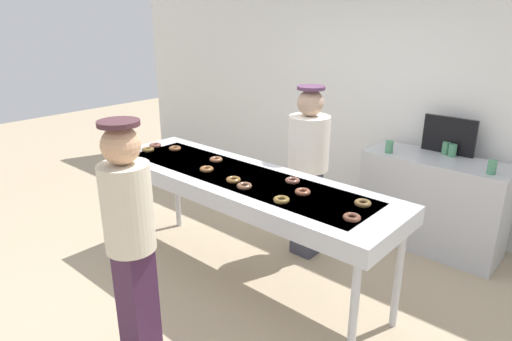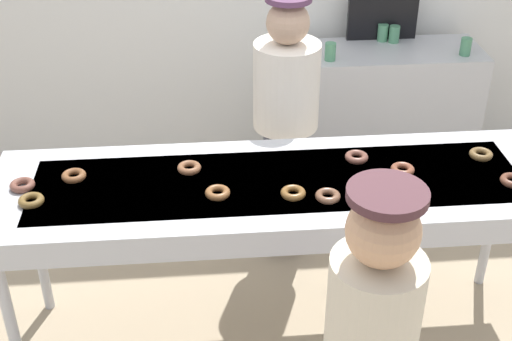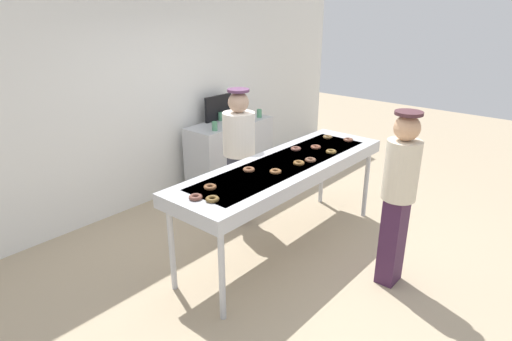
% 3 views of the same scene
% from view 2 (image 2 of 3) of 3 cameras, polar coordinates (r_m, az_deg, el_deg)
% --- Properties ---
extents(ground_plane, '(16.00, 16.00, 0.00)m').
position_cam_2_polar(ground_plane, '(3.99, 1.59, -13.13)').
color(ground_plane, tan).
extents(fryer_conveyor, '(2.77, 0.82, 1.01)m').
position_cam_2_polar(fryer_conveyor, '(3.40, 1.82, -1.87)').
color(fryer_conveyor, '#B7BABF').
rests_on(fryer_conveyor, ground).
extents(chocolate_donut_1, '(0.17, 0.17, 0.03)m').
position_cam_2_polar(chocolate_donut_1, '(3.23, 5.89, -2.09)').
color(chocolate_donut_1, brown).
rests_on(chocolate_donut_1, fryer_conveyor).
extents(chocolate_donut_2, '(0.16, 0.16, 0.03)m').
position_cam_2_polar(chocolate_donut_2, '(3.30, 12.45, -1.93)').
color(chocolate_donut_2, brown).
rests_on(chocolate_donut_2, fryer_conveyor).
extents(chocolate_donut_3, '(0.17, 0.17, 0.03)m').
position_cam_2_polar(chocolate_donut_3, '(3.24, -3.16, -1.82)').
color(chocolate_donut_3, brown).
rests_on(chocolate_donut_3, fryer_conveyor).
extents(chocolate_donut_4, '(0.14, 0.14, 0.03)m').
position_cam_2_polar(chocolate_donut_4, '(3.47, -14.66, -0.42)').
color(chocolate_donut_4, brown).
rests_on(chocolate_donut_4, fryer_conveyor).
extents(chocolate_donut_5, '(0.17, 0.17, 0.03)m').
position_cam_2_polar(chocolate_donut_5, '(3.55, 8.22, 1.09)').
color(chocolate_donut_5, brown).
rests_on(chocolate_donut_5, fryer_conveyor).
extents(chocolate_donut_6, '(0.13, 0.13, 0.03)m').
position_cam_2_polar(chocolate_donut_6, '(3.72, 17.91, 1.27)').
color(chocolate_donut_6, brown).
rests_on(chocolate_donut_6, fryer_conveyor).
extents(chocolate_donut_7, '(0.17, 0.17, 0.03)m').
position_cam_2_polar(chocolate_donut_7, '(3.34, -17.90, -2.35)').
color(chocolate_donut_7, brown).
rests_on(chocolate_donut_7, fryer_conveyor).
extents(chocolate_donut_8, '(0.14, 0.14, 0.03)m').
position_cam_2_polar(chocolate_donut_8, '(3.24, 3.05, -1.85)').
color(chocolate_donut_8, brown).
rests_on(chocolate_donut_8, fryer_conveyor).
extents(chocolate_donut_9, '(0.17, 0.17, 0.03)m').
position_cam_2_polar(chocolate_donut_9, '(3.44, -5.48, 0.22)').
color(chocolate_donut_9, brown).
rests_on(chocolate_donut_9, fryer_conveyor).
extents(chocolate_donut_10, '(0.16, 0.16, 0.03)m').
position_cam_2_polar(chocolate_donut_10, '(3.47, -18.55, -1.14)').
color(chocolate_donut_10, brown).
rests_on(chocolate_donut_10, fryer_conveyor).
extents(chocolate_donut_11, '(0.15, 0.15, 0.03)m').
position_cam_2_polar(chocolate_donut_11, '(3.48, 11.89, 0.08)').
color(chocolate_donut_11, brown).
rests_on(chocolate_donut_11, fryer_conveyor).
extents(worker_baker, '(0.38, 0.38, 1.67)m').
position_cam_2_polar(worker_baker, '(4.06, 2.45, 4.81)').
color(worker_baker, '#3B3C4B').
rests_on(worker_baker, ground).
extents(prep_counter, '(1.36, 0.54, 0.95)m').
position_cam_2_polar(prep_counter, '(5.30, 10.21, 4.92)').
color(prep_counter, '#B7BABF').
rests_on(prep_counter, ground).
extents(paper_cup_0, '(0.08, 0.08, 0.12)m').
position_cam_2_polar(paper_cup_0, '(5.25, 10.32, 11.02)').
color(paper_cup_0, '#4C8C66').
rests_on(paper_cup_0, prep_counter).
extents(paper_cup_1, '(0.08, 0.08, 0.12)m').
position_cam_2_polar(paper_cup_1, '(5.12, 16.77, 9.67)').
color(paper_cup_1, '#4C8C66').
rests_on(paper_cup_1, prep_counter).
extents(paper_cup_2, '(0.08, 0.08, 0.12)m').
position_cam_2_polar(paper_cup_2, '(4.85, 6.09, 9.63)').
color(paper_cup_2, '#4C8C66').
rests_on(paper_cup_2, prep_counter).
extents(paper_cup_3, '(0.08, 0.08, 0.12)m').
position_cam_2_polar(paper_cup_3, '(5.24, 11.23, 10.87)').
color(paper_cup_3, '#4C8C66').
rests_on(paper_cup_3, prep_counter).
extents(menu_display, '(0.51, 0.04, 0.37)m').
position_cam_2_polar(menu_display, '(5.25, 10.31, 12.44)').
color(menu_display, black).
rests_on(menu_display, prep_counter).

